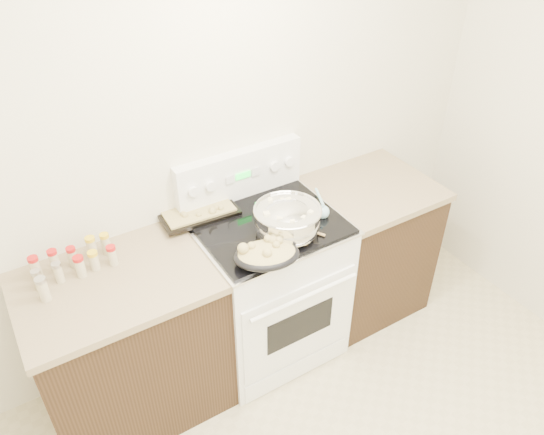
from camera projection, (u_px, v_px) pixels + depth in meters
room_shell at (450, 312)px, 1.24m from camera, size 4.10×3.60×2.75m
counter_left at (130, 344)px, 2.76m from camera, size 0.93×0.67×0.92m
counter_right at (363, 246)px, 3.42m from camera, size 0.73×0.67×0.92m
kitchen_range at (267, 284)px, 3.09m from camera, size 0.78×0.73×1.22m
mixing_bowl at (287, 221)px, 2.69m from camera, size 0.40×0.40×0.20m
roasting_pan at (266, 254)px, 2.53m from camera, size 0.38×0.32×0.12m
baking_sheet at (197, 209)px, 2.88m from camera, size 0.43×0.31×0.06m
wooden_spoon at (304, 237)px, 2.69m from camera, size 0.15×0.22×0.04m
blue_ladle at (322, 210)px, 2.85m from camera, size 0.15×0.25×0.09m
spice_jars at (71, 263)px, 2.49m from camera, size 0.39×0.22×0.13m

